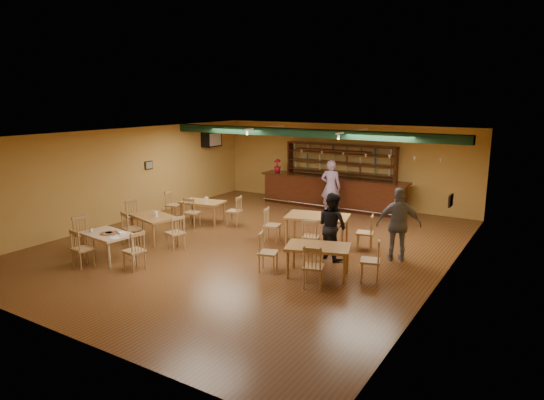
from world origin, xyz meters
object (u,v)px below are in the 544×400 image
Objects in this scene: patron_right_a at (332,226)px; dining_table_d at (318,261)px; patron_bar at (331,187)px; dining_table_a at (203,211)px; dining_table_b at (317,230)px; dining_table_c at (154,228)px; bar_counter at (332,193)px; near_table at (108,246)px.

dining_table_d is at bearing 123.22° from patron_right_a.
patron_bar reaches higher than dining_table_d.
dining_table_b is at bearing -13.68° from dining_table_a.
bar_counter is at bearing 83.72° from dining_table_c.
dining_table_b is 1.21m from patron_right_a.
dining_table_a is 4.14m from near_table.
near_table is at bearing 55.59° from patron_bar.
dining_table_b reaches higher than dining_table_c.
dining_table_c is 5.18m from dining_table_d.
dining_table_a is 4.28m from dining_table_b.
patron_right_a is (2.04, -4.31, -0.10)m from patron_bar.
patron_bar is (-2.28, 5.57, 0.58)m from dining_table_d.
bar_counter is 4.32× the size of near_table.
dining_table_a is at bearing 102.34° from near_table.
dining_table_b is 0.99× the size of patron_right_a.
patron_right_a reaches higher than bar_counter.
dining_table_d is 6.04m from patron_bar.
near_table is 0.76× the size of patron_right_a.
near_table is (-4.92, -1.76, -0.01)m from dining_table_d.
dining_table_d is at bearing -33.57° from dining_table_a.
bar_counter is 3.34× the size of dining_table_b.
dining_table_c reaches higher than near_table.
near_table is (0.39, -4.12, 0.00)m from dining_table_a.
bar_counter is at bearing -42.87° from patron_right_a.
patron_bar reaches higher than patron_right_a.
dining_table_d is at bearing -77.57° from dining_table_b.
bar_counter reaches higher than near_table.
bar_counter is 0.96m from patron_bar.
dining_table_a is 0.82× the size of dining_table_b.
dining_table_c is 0.76× the size of patron_bar.
dining_table_b reaches higher than dining_table_a.
patron_bar reaches higher than near_table.
dining_table_c is 1.10× the size of near_table.
dining_table_d is at bearing 26.63° from near_table.
patron_bar is (2.91, 5.50, 0.58)m from dining_table_c.
bar_counter reaches higher than dining_table_d.
dining_table_d is at bearing -67.88° from bar_counter.
bar_counter is 3.92× the size of dining_table_c.
patron_bar is at bearing -42.23° from patron_right_a.
dining_table_a is at bearing 10.14° from patron_right_a.
dining_table_b is at bearing 94.82° from patron_bar.
patron_bar is at bearing 94.30° from dining_table_d.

